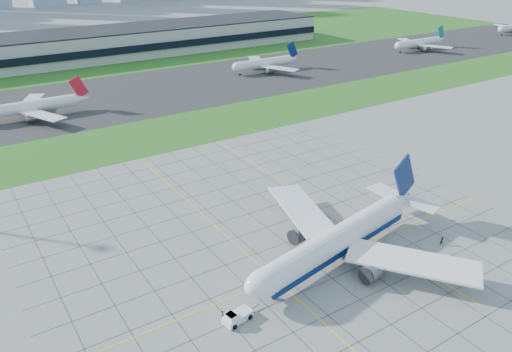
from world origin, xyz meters
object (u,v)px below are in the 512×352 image
Objects in this scene: airliner at (338,240)px; distant_jet_3 at (419,43)px; pushback_tug at (236,317)px; crew_far at (442,241)px; crew_near at (223,315)px; distant_jet_2 at (265,63)px; distant_jet_1 at (31,107)px.

distant_jet_3 is (197.02, 146.15, -0.31)m from airliner.
distant_jet_3 is at bearing 23.31° from pushback_tug.
crew_far is at bearing -14.62° from pushback_tug.
crew_near is 191.23m from distant_jet_2.
airliner is at bearing -118.72° from distant_jet_2.
distant_jet_3 is (173.27, 154.85, 3.51)m from crew_far.
pushback_tug is 191.73m from distant_jet_2.
pushback_tug is 271.33m from distant_jet_3.
distant_jet_3 is (225.32, 151.13, 3.47)m from pushback_tug.
distant_jet_2 is at bearing 44.03° from pushback_tug.
airliner reaches higher than distant_jet_1.
distant_jet_3 is (114.17, -5.06, 0.00)m from distant_jet_2.
distant_jet_1 is 1.00× the size of distant_jet_3.
airliner is 245.31m from distant_jet_3.
airliner reaches higher than crew_far.
airliner is 1.30× the size of distant_jet_1.
crew_far is at bearing -30.64° from airliner.
pushback_tug is 0.20× the size of distant_jet_2.
crew_near is 140.47m from distant_jet_1.
distant_jet_1 and distant_jet_2 have the same top height.
distant_jet_1 and distant_jet_3 have the same top height.
distant_jet_2 and distant_jet_3 have the same top height.
distant_jet_3 reaches higher than crew_near.
crew_near is 0.04× the size of distant_jet_3.
distant_jet_1 is at bearing 93.94° from airliner.
airliner is at bearing 170.36° from crew_far.
pushback_tug is 0.20× the size of distant_jet_1.
crew_far is 0.05× the size of distant_jet_3.
airliner is 28.98m from pushback_tug.
airliner reaches higher than distant_jet_3.
distant_jet_2 reaches higher than crew_far.
distant_jet_2 reaches higher than crew_near.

